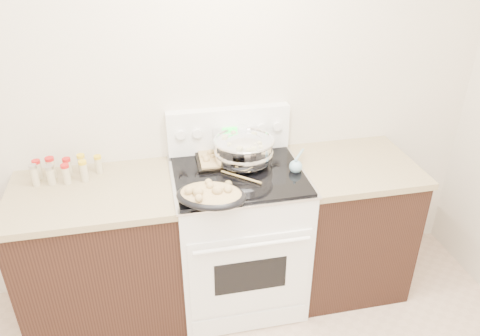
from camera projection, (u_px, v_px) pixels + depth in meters
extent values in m
cube|color=beige|center=(168.00, 89.00, 2.75)|extent=(4.00, 0.05, 2.70)
cube|color=black|center=(103.00, 258.00, 2.82)|extent=(0.90, 0.64, 0.88)
cube|color=brown|center=(92.00, 194.00, 2.59)|extent=(0.93, 0.67, 0.04)
cube|color=black|center=(346.00, 226.00, 3.10)|extent=(0.70, 0.64, 0.88)
cube|color=brown|center=(354.00, 166.00, 2.87)|extent=(0.73, 0.67, 0.04)
cube|color=white|center=(238.00, 239.00, 2.95)|extent=(0.76, 0.66, 0.92)
cube|color=white|center=(250.00, 275.00, 2.66)|extent=(0.70, 0.01, 0.55)
cube|color=black|center=(251.00, 276.00, 2.66)|extent=(0.42, 0.01, 0.22)
cylinder|color=white|center=(252.00, 246.00, 2.51)|extent=(0.65, 0.02, 0.02)
cube|color=white|center=(250.00, 322.00, 2.85)|extent=(0.70, 0.01, 0.14)
cube|color=silver|center=(238.00, 175.00, 2.72)|extent=(0.78, 0.68, 0.01)
cube|color=black|center=(238.00, 173.00, 2.71)|extent=(0.74, 0.64, 0.01)
cube|color=white|center=(229.00, 130.00, 2.90)|extent=(0.76, 0.07, 0.28)
cylinder|color=white|center=(181.00, 135.00, 2.79)|extent=(0.06, 0.02, 0.06)
cylinder|color=white|center=(197.00, 133.00, 2.81)|extent=(0.06, 0.02, 0.06)
cylinder|color=white|center=(262.00, 128.00, 2.88)|extent=(0.06, 0.02, 0.06)
cylinder|color=white|center=(277.00, 126.00, 2.90)|extent=(0.06, 0.02, 0.06)
cube|color=#19E533|center=(230.00, 130.00, 2.85)|extent=(0.09, 0.00, 0.04)
cube|color=silver|center=(217.00, 132.00, 2.84)|extent=(0.05, 0.00, 0.05)
cube|color=silver|center=(243.00, 129.00, 2.87)|extent=(0.05, 0.00, 0.05)
ellipsoid|color=silver|center=(244.00, 153.00, 2.77)|extent=(0.47, 0.47, 0.21)
cylinder|color=silver|center=(244.00, 163.00, 2.80)|extent=(0.19, 0.19, 0.01)
torus|color=silver|center=(244.00, 140.00, 2.73)|extent=(0.36, 0.36, 0.02)
cylinder|color=silver|center=(244.00, 150.00, 2.76)|extent=(0.34, 0.34, 0.12)
cylinder|color=olive|center=(244.00, 142.00, 2.73)|extent=(0.32, 0.32, 0.00)
cube|color=#C2BE8F|center=(252.00, 143.00, 2.71)|extent=(0.03, 0.03, 0.02)
cube|color=#C2BE8F|center=(249.00, 145.00, 2.68)|extent=(0.04, 0.04, 0.03)
cube|color=#C2BE8F|center=(232.00, 139.00, 2.76)|extent=(0.04, 0.04, 0.02)
cube|color=#C2BE8F|center=(254.00, 150.00, 2.64)|extent=(0.04, 0.04, 0.03)
cube|color=#C2BE8F|center=(224.00, 138.00, 2.77)|extent=(0.04, 0.04, 0.03)
cube|color=#C2BE8F|center=(259.00, 144.00, 2.70)|extent=(0.04, 0.04, 0.03)
cube|color=#C2BE8F|center=(240.00, 149.00, 2.64)|extent=(0.04, 0.04, 0.03)
cube|color=#C2BE8F|center=(230.00, 145.00, 2.69)|extent=(0.03, 0.03, 0.02)
cube|color=#C2BE8F|center=(254.00, 134.00, 2.81)|extent=(0.04, 0.04, 0.02)
cube|color=#C2BE8F|center=(241.00, 145.00, 2.68)|extent=(0.03, 0.03, 0.02)
cube|color=#C2BE8F|center=(261.00, 147.00, 2.66)|extent=(0.03, 0.03, 0.02)
cube|color=#C2BE8F|center=(248.00, 143.00, 2.70)|extent=(0.04, 0.04, 0.02)
cube|color=#C2BE8F|center=(249.00, 151.00, 2.62)|extent=(0.03, 0.03, 0.02)
cube|color=#C2BE8F|center=(233.00, 133.00, 2.83)|extent=(0.03, 0.03, 0.02)
cube|color=#C2BE8F|center=(253.00, 135.00, 2.80)|extent=(0.03, 0.03, 0.02)
cube|color=#C2BE8F|center=(253.00, 144.00, 2.69)|extent=(0.04, 0.04, 0.03)
ellipsoid|color=black|center=(211.00, 196.00, 2.42)|extent=(0.44, 0.38, 0.08)
ellipsoid|color=tan|center=(211.00, 194.00, 2.41)|extent=(0.39, 0.34, 0.06)
sphere|color=tan|center=(210.00, 186.00, 2.41)|extent=(0.04, 0.04, 0.04)
sphere|color=tan|center=(228.00, 190.00, 2.38)|extent=(0.04, 0.04, 0.04)
sphere|color=tan|center=(198.00, 192.00, 2.36)|extent=(0.05, 0.05, 0.05)
sphere|color=tan|center=(228.00, 189.00, 2.40)|extent=(0.05, 0.05, 0.05)
sphere|color=tan|center=(199.00, 198.00, 2.31)|extent=(0.04, 0.04, 0.04)
sphere|color=tan|center=(217.00, 190.00, 2.37)|extent=(0.06, 0.06, 0.06)
sphere|color=tan|center=(208.00, 182.00, 2.45)|extent=(0.04, 0.04, 0.04)
sphere|color=tan|center=(189.00, 191.00, 2.38)|extent=(0.05, 0.05, 0.05)
cube|color=black|center=(227.00, 160.00, 2.82)|extent=(0.37, 0.27, 0.02)
cube|color=tan|center=(227.00, 158.00, 2.82)|extent=(0.34, 0.23, 0.02)
sphere|color=tan|center=(205.00, 157.00, 2.81)|extent=(0.05, 0.05, 0.05)
sphere|color=tan|center=(213.00, 156.00, 2.82)|extent=(0.03, 0.03, 0.03)
sphere|color=tan|center=(245.00, 149.00, 2.89)|extent=(0.04, 0.04, 0.04)
sphere|color=tan|center=(240.00, 150.00, 2.89)|extent=(0.03, 0.03, 0.03)
sphere|color=tan|center=(206.00, 160.00, 2.77)|extent=(0.04, 0.04, 0.04)
sphere|color=tan|center=(218.00, 151.00, 2.87)|extent=(0.03, 0.03, 0.03)
sphere|color=tan|center=(211.00, 153.00, 2.85)|extent=(0.04, 0.04, 0.04)
sphere|color=tan|center=(234.00, 151.00, 2.88)|extent=(0.03, 0.03, 0.03)
sphere|color=tan|center=(217.00, 159.00, 2.77)|extent=(0.03, 0.03, 0.03)
sphere|color=tan|center=(233.00, 159.00, 2.78)|extent=(0.04, 0.04, 0.04)
cylinder|color=#A2854A|center=(240.00, 177.00, 2.65)|extent=(0.22, 0.20, 0.01)
sphere|color=#A2854A|center=(228.00, 184.00, 2.57)|extent=(0.04, 0.04, 0.04)
sphere|color=#7DA9BB|center=(296.00, 167.00, 2.71)|extent=(0.08, 0.08, 0.08)
cylinder|color=#7DA9BB|center=(299.00, 155.00, 2.79)|extent=(0.13, 0.22, 0.07)
cylinder|color=#BFB28C|center=(38.00, 171.00, 2.68)|extent=(0.04, 0.04, 0.10)
cylinder|color=#B21414|center=(36.00, 162.00, 2.65)|extent=(0.05, 0.05, 0.02)
cylinder|color=#BFB28C|center=(51.00, 169.00, 2.68)|extent=(0.05, 0.05, 0.11)
cylinder|color=#B21414|center=(49.00, 159.00, 2.65)|extent=(0.05, 0.05, 0.02)
cylinder|color=#BFB28C|center=(68.00, 168.00, 2.71)|extent=(0.04, 0.04, 0.09)
cylinder|color=#B21414|center=(66.00, 160.00, 2.68)|extent=(0.05, 0.05, 0.02)
cylinder|color=#BFB28C|center=(82.00, 166.00, 2.72)|extent=(0.04, 0.04, 0.11)
cylinder|color=gold|center=(80.00, 156.00, 2.69)|extent=(0.05, 0.05, 0.02)
cylinder|color=#BFB28C|center=(99.00, 165.00, 2.74)|extent=(0.04, 0.04, 0.09)
cylinder|color=gold|center=(97.00, 157.00, 2.71)|extent=(0.04, 0.04, 0.02)
cylinder|color=#BFB28C|center=(35.00, 177.00, 2.60)|extent=(0.04, 0.04, 0.11)
cylinder|color=#B2B2B7|center=(32.00, 167.00, 2.57)|extent=(0.04, 0.04, 0.02)
cylinder|color=#BFB28C|center=(51.00, 176.00, 2.62)|extent=(0.05, 0.05, 0.10)
cylinder|color=#B2B2B7|center=(49.00, 167.00, 2.59)|extent=(0.05, 0.05, 0.02)
cylinder|color=#BFB28C|center=(67.00, 175.00, 2.63)|extent=(0.04, 0.04, 0.10)
cylinder|color=#B21414|center=(65.00, 166.00, 2.60)|extent=(0.05, 0.05, 0.02)
cylinder|color=#BFB28C|center=(84.00, 173.00, 2.64)|extent=(0.04, 0.04, 0.11)
cylinder|color=gold|center=(82.00, 162.00, 2.61)|extent=(0.05, 0.05, 0.02)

